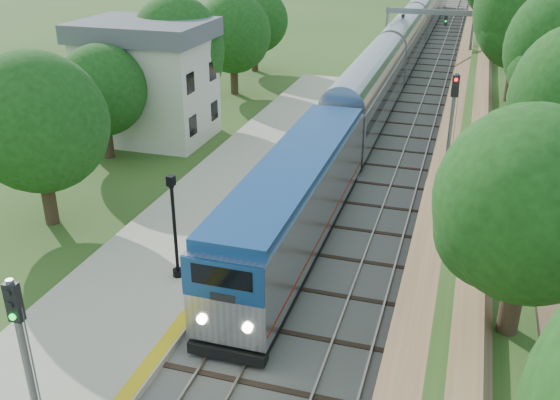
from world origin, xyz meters
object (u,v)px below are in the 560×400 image
(station_building, at_px, (148,80))
(signal_platform, at_px, (26,360))
(signal_gantry, at_px, (429,24))
(train, at_px, (402,48))
(signal_farside, at_px, (451,124))
(lamppost_far, at_px, (175,233))

(station_building, relative_size, signal_platform, 1.42)
(signal_gantry, bearing_deg, station_building, -123.38)
(station_building, xyz_separation_m, train, (14.00, 26.41, -1.87))
(signal_platform, bearing_deg, signal_farside, 67.85)
(signal_platform, relative_size, signal_farside, 0.88)
(train, xyz_separation_m, lamppost_far, (-3.90, -43.30, 0.19))
(signal_farside, bearing_deg, lamppost_far, -129.84)
(station_building, height_order, train, station_building)
(signal_gantry, xyz_separation_m, signal_farside, (3.73, -29.78, -0.49))
(lamppost_far, relative_size, signal_farside, 0.66)
(station_building, distance_m, train, 29.95)
(train, relative_size, signal_farside, 14.12)
(train, height_order, lamppost_far, lamppost_far)
(station_building, height_order, signal_platform, station_building)
(station_building, height_order, lamppost_far, station_building)
(train, height_order, signal_farside, signal_farside)
(signal_farside, bearing_deg, signal_gantry, 97.14)
(train, relative_size, lamppost_far, 21.37)
(signal_gantry, bearing_deg, signal_farside, -82.86)
(train, xyz_separation_m, signal_farside, (6.20, -31.19, 2.11))
(signal_gantry, relative_size, train, 0.09)
(signal_gantry, distance_m, train, 3.86)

